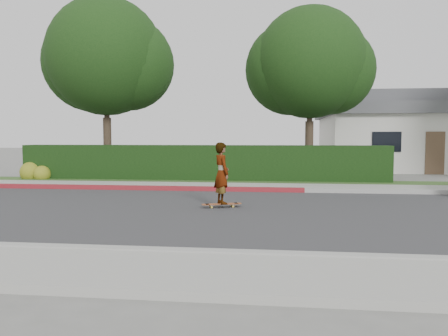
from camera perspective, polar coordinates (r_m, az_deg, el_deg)
The scene contains 15 objects.
ground at distance 10.60m, azimuth 6.48°, elevation -5.91°, with size 120.00×120.00×0.00m, color slate.
road at distance 10.60m, azimuth 6.48°, elevation -5.89°, with size 60.00×8.00×0.01m, color #2D2D30.
curb_near at distance 6.58m, azimuth 6.31°, elevation -11.44°, with size 60.00×0.20×0.15m, color #9E9E99.
sidewalk_near at distance 5.72m, azimuth 6.23°, elevation -13.99°, with size 60.00×1.60×0.12m, color gray.
curb_far at distance 14.65m, azimuth 6.56°, elevation -2.85°, with size 60.00×0.20×0.15m, color #9E9E99.
curb_red_section at distance 15.49m, azimuth -12.30°, elevation -2.53°, with size 12.00×0.21×0.15m, color maroon.
sidewalk_far at distance 15.54m, azimuth 6.57°, elevation -2.51°, with size 60.00×1.60×0.12m, color gray.
planting_strip at distance 17.13m, azimuth 6.58°, elevation -1.94°, with size 60.00×1.60×0.10m, color #2D4C1E.
hedge at distance 17.93m, azimuth -3.02°, elevation 0.60°, with size 15.00×1.00×1.50m, color black.
flowering_shrub at distance 19.95m, azimuth -23.51°, elevation -0.58°, with size 1.40×1.00×0.90m.
tree_left at distance 20.85m, azimuth -15.01°, elevation 13.40°, with size 5.99×5.21×8.00m.
tree_center at distance 19.92m, azimuth 11.11°, elevation 12.86°, with size 5.66×4.84×7.44m.
house at distance 27.61m, azimuth 23.57°, elevation 4.27°, with size 10.60×8.60×4.30m.
skateboard at distance 11.35m, azimuth -0.30°, elevation -4.75°, with size 1.07×0.56×0.10m.
skateboarder at distance 11.25m, azimuth -0.30°, elevation -0.68°, with size 0.58×0.38×1.59m, color white.
Camera 1 is at (0.04, -10.44, 1.83)m, focal length 35.00 mm.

